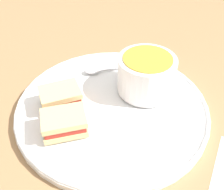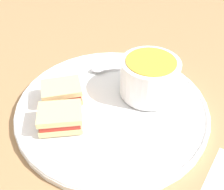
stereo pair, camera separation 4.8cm
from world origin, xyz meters
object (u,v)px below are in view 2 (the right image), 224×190
Objects in this scene: soup_bowl at (149,77)px; sandwich_half_far at (60,118)px; sandwich_half_near at (62,92)px; spoon at (104,69)px.

sandwich_half_far is at bearing -28.20° from soup_bowl.
sandwich_half_near is 0.99× the size of sandwich_half_far.
sandwich_half_near reaches higher than spoon.
soup_bowl is 0.18m from sandwich_half_far.
spoon is at bearing -96.33° from soup_bowl.
soup_bowl is 0.12m from spoon.
sandwich_half_near is at bearing 45.12° from spoon.
spoon is at bearing -170.40° from sandwich_half_far.
soup_bowl is 0.17m from sandwich_half_near.
sandwich_half_near is at bearing -49.76° from soup_bowl.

